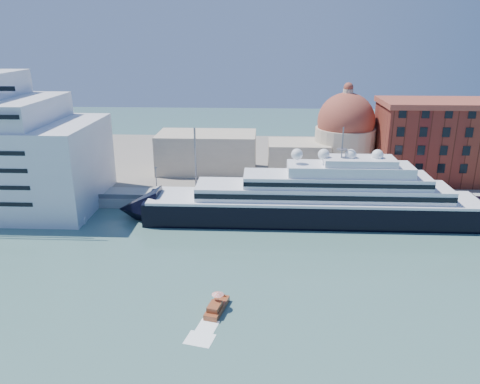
{
  "coord_description": "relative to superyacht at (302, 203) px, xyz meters",
  "views": [
    {
      "loc": [
        -2.98,
        -82.37,
        43.19
      ],
      "look_at": [
        -7.82,
        18.0,
        8.82
      ],
      "focal_mm": 35.0,
      "sensor_mm": 36.0,
      "label": 1
    }
  ],
  "objects": [
    {
      "name": "quay",
      "position": [
        -6.76,
        11.0,
        -3.39
      ],
      "size": [
        180.0,
        10.0,
        2.5
      ],
      "primitive_type": "cube",
      "color": "gray",
      "rests_on": "ground"
    },
    {
      "name": "ground",
      "position": [
        -6.76,
        -23.0,
        -4.64
      ],
      "size": [
        400.0,
        400.0,
        0.0
      ],
      "primitive_type": "plane",
      "color": "#3A6462",
      "rests_on": "ground"
    },
    {
      "name": "land",
      "position": [
        -6.76,
        52.0,
        -3.64
      ],
      "size": [
        260.0,
        72.0,
        2.0
      ],
      "primitive_type": "cube",
      "color": "slate",
      "rests_on": "ground"
    },
    {
      "name": "superyacht",
      "position": [
        0.0,
        0.0,
        0.0
      ],
      "size": [
        89.91,
        12.46,
        26.87
      ],
      "color": "black",
      "rests_on": "ground"
    },
    {
      "name": "water_taxi",
      "position": [
        -16.76,
        -39.54,
        -3.86
      ],
      "size": [
        3.79,
        7.16,
        3.24
      ],
      "rotation": [
        0.0,
        0.0,
        -0.23
      ],
      "color": "maroon",
      "rests_on": "ground"
    },
    {
      "name": "quay_fence",
      "position": [
        -6.76,
        6.5,
        -1.54
      ],
      "size": [
        180.0,
        0.1,
        1.2
      ],
      "primitive_type": "cube",
      "color": "slate",
      "rests_on": "quay"
    },
    {
      "name": "service_barge",
      "position": [
        -57.02,
        -3.91,
        -3.92
      ],
      "size": [
        11.64,
        5.69,
        2.51
      ],
      "rotation": [
        0.0,
        0.0,
        0.18
      ],
      "color": "white",
      "rests_on": "ground"
    },
    {
      "name": "lamp_posts",
      "position": [
        -19.43,
        9.27,
        5.2
      ],
      "size": [
        120.8,
        2.4,
        18.0
      ],
      "color": "slate",
      "rests_on": "quay"
    },
    {
      "name": "warehouse",
      "position": [
        45.24,
        29.0,
        9.15
      ],
      "size": [
        43.0,
        19.0,
        23.25
      ],
      "color": "maroon",
      "rests_on": "land"
    },
    {
      "name": "church",
      "position": [
        -0.37,
        34.72,
        6.27
      ],
      "size": [
        66.0,
        18.0,
        25.5
      ],
      "color": "beige",
      "rests_on": "land"
    }
  ]
}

